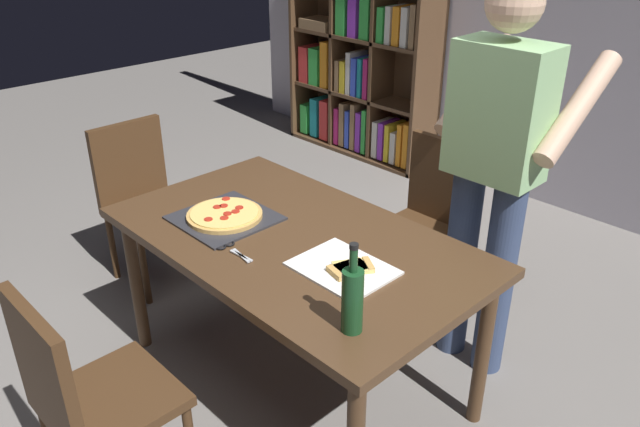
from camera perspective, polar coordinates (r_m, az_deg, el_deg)
ground_plane at (r=2.98m, az=-2.15°, el=-14.78°), size 12.00×12.00×0.00m
back_wall at (r=4.44m, az=24.55°, el=17.10°), size 6.40×0.10×2.80m
dining_table at (r=2.58m, az=-2.40°, el=-3.55°), size 1.58×0.91×0.75m
chair_near_camera at (r=2.29m, az=-20.81°, el=-15.18°), size 0.42×0.42×0.90m
chair_far_side at (r=3.28m, az=9.99°, el=-0.14°), size 0.42×0.42×0.90m
chair_left_end at (r=3.61m, az=-15.99°, el=1.76°), size 0.42×0.42×0.90m
bookshelf at (r=5.28m, az=3.92°, el=15.50°), size 1.40×0.35×1.95m
person_serving_pizza at (r=2.69m, az=15.75°, el=4.43°), size 0.55×0.54×1.75m
pepperoni_pizza_on_tray at (r=2.70m, az=-8.73°, el=-0.21°), size 0.39×0.39×0.04m
pizza_slices_on_towel at (r=2.31m, az=2.36°, el=-5.04°), size 0.36×0.28×0.03m
wine_bottle at (r=1.95m, az=2.99°, el=-7.81°), size 0.07×0.07×0.32m
kitchen_scissors at (r=2.46m, az=-8.19°, el=-3.22°), size 0.19×0.09×0.01m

